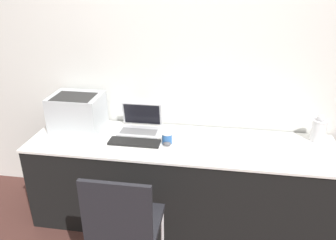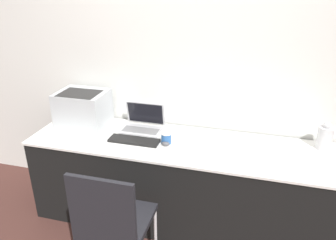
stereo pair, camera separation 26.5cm
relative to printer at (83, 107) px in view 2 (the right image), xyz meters
name	(u,v)px [view 2 (the right image)]	position (x,y,z in m)	size (l,w,h in m)	color
wall_back	(192,67)	(0.93, 0.26, 0.37)	(8.00, 0.05, 2.60)	silver
table	(180,182)	(0.93, -0.13, -0.55)	(2.52, 0.68, 0.76)	black
printer	(83,107)	(0.00, 0.00, 0.00)	(0.43, 0.35, 0.31)	#B2B7BC
laptop_left	(143,124)	(0.55, 0.04, -0.12)	(0.36, 0.27, 0.23)	#B7B7BC
external_keyboard	(134,141)	(0.56, -0.20, -0.16)	(0.42, 0.13, 0.02)	black
coffee_cup	(166,138)	(0.82, -0.16, -0.12)	(0.08, 0.08, 0.09)	#285699
mouse	(166,144)	(0.83, -0.20, -0.15)	(0.07, 0.05, 0.04)	#4C4C51
metal_pitcher	(325,137)	(2.04, 0.08, -0.07)	(0.11, 0.11, 0.23)	silver
chair	(112,219)	(0.65, -0.89, -0.39)	(0.44, 0.46, 0.94)	black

